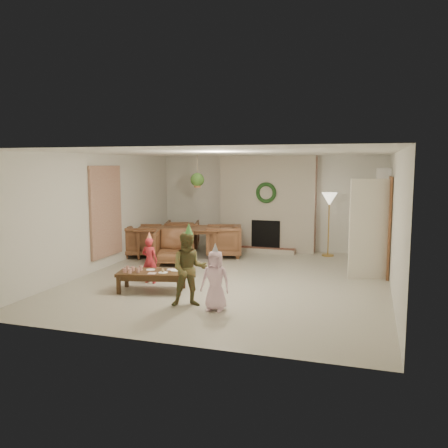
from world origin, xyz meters
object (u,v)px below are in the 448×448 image
at_px(dining_chair_right, 224,241).
at_px(child_red, 150,260).
at_px(dining_chair_left, 143,241).
at_px(dining_chair_near, 174,247).
at_px(child_pink, 215,280).
at_px(coffee_table_top, 152,273).
at_px(dining_table, 179,242).
at_px(child_plaid, 189,269).
at_px(dining_chair_far, 182,235).

height_order(dining_chair_right, child_red, child_red).
bearing_deg(dining_chair_left, child_red, -166.31).
height_order(dining_chair_near, dining_chair_left, same).
bearing_deg(child_pink, dining_chair_near, 123.42).
relative_size(dining_chair_near, dining_chair_right, 1.00).
xyz_separation_m(dining_chair_left, coffee_table_top, (1.65, -2.85, -0.06)).
bearing_deg(dining_table, child_plaid, -81.09).
relative_size(dining_table, dining_chair_right, 2.34).
height_order(coffee_table_top, child_plaid, child_plaid).
bearing_deg(dining_chair_right, dining_chair_far, -128.66).
relative_size(dining_chair_right, child_pink, 0.91).
bearing_deg(child_plaid, dining_chair_far, 90.24).
xyz_separation_m(dining_table, dining_chair_far, (-0.25, 0.86, 0.04)).
distance_m(dining_chair_near, dining_chair_right, 1.43).
bearing_deg(child_pink, dining_table, 119.92).
relative_size(dining_chair_far, child_plaid, 0.72).
xyz_separation_m(dining_chair_far, child_red, (0.74, -3.43, 0.05)).
relative_size(dining_chair_near, dining_chair_left, 1.00).
bearing_deg(child_plaid, coffee_table_top, 123.85).
xyz_separation_m(dining_table, child_red, (0.49, -2.58, 0.09)).
xyz_separation_m(dining_table, dining_chair_left, (-0.86, -0.25, 0.04)).
bearing_deg(dining_chair_near, child_pink, -72.49).
bearing_deg(dining_chair_right, child_pink, -0.70).
bearing_deg(child_plaid, child_red, 114.44).
distance_m(dining_table, child_plaid, 4.13).
height_order(dining_chair_far, child_pink, child_pink).
height_order(coffee_table_top, child_pink, child_pink).
relative_size(dining_chair_near, child_red, 0.98).
xyz_separation_m(dining_chair_far, dining_chair_left, (-0.61, -1.11, 0.00)).
xyz_separation_m(dining_chair_far, coffee_table_top, (1.04, -3.96, -0.06)).
distance_m(dining_chair_near, child_pink, 3.55).
height_order(dining_chair_right, child_plaid, child_plaid).
bearing_deg(dining_chair_far, dining_chair_near, 90.00).
distance_m(child_plaid, child_pink, 0.49).
height_order(dining_chair_left, coffee_table_top, dining_chair_left).
height_order(dining_chair_left, child_plaid, child_plaid).
bearing_deg(child_pink, dining_chair_far, 117.57).
bearing_deg(dining_chair_right, dining_table, -90.00).
bearing_deg(dining_chair_near, dining_chair_far, 90.00).
height_order(child_red, child_plaid, child_plaid).
bearing_deg(dining_chair_near, dining_chair_left, 135.00).
distance_m(dining_table, dining_chair_far, 0.90).
relative_size(dining_chair_far, child_red, 0.98).
distance_m(dining_chair_left, child_red, 2.69).
xyz_separation_m(dining_chair_near, dining_chair_left, (-1.11, 0.61, 0.00)).
relative_size(dining_chair_far, child_pink, 0.91).
xyz_separation_m(dining_chair_near, child_plaid, (1.51, -2.87, 0.21)).
bearing_deg(dining_chair_near, dining_chair_right, 38.66).
distance_m(dining_chair_far, dining_chair_right, 1.43).
xyz_separation_m(dining_chair_near, child_pink, (1.98, -2.94, 0.08)).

